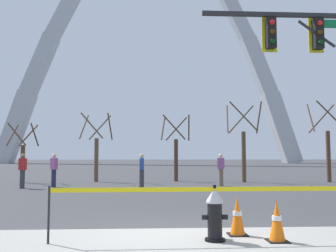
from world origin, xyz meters
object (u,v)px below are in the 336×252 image
at_px(traffic_cone_mid_sidewalk, 237,216).
at_px(pedestrian_standing_center, 23,170).
at_px(traffic_cone_by_hydrant, 277,221).
at_px(pedestrian_walking_left, 221,169).
at_px(monument_arch, 151,55).
at_px(traffic_signal_gantry, 328,67).
at_px(pedestrian_near_trees, 142,170).
at_px(fire_hydrant, 215,215).
at_px(pedestrian_walking_right, 54,170).

distance_m(traffic_cone_mid_sidewalk, pedestrian_standing_center, 12.78).
xyz_separation_m(traffic_cone_by_hydrant, pedestrian_standing_center, (-8.05, 10.90, 0.46)).
bearing_deg(traffic_cone_by_hydrant, pedestrian_walking_left, 83.62).
bearing_deg(monument_arch, pedestrian_standing_center, -96.75).
height_order(traffic_cone_mid_sidewalk, traffic_signal_gantry, traffic_signal_gantry).
bearing_deg(pedestrian_near_trees, traffic_signal_gantry, -51.58).
height_order(fire_hydrant, pedestrian_walking_right, pedestrian_walking_right).
height_order(fire_hydrant, pedestrian_standing_center, pedestrian_standing_center).
bearing_deg(monument_arch, pedestrian_walking_left, -86.52).
bearing_deg(monument_arch, fire_hydrant, -89.32).
relative_size(traffic_cone_by_hydrant, pedestrian_walking_right, 0.46).
bearing_deg(traffic_cone_by_hydrant, traffic_cone_mid_sidewalk, 136.45).
bearing_deg(pedestrian_near_trees, monument_arch, 89.20).
bearing_deg(pedestrian_walking_right, pedestrian_walking_left, 1.07).
relative_size(fire_hydrant, traffic_cone_by_hydrant, 1.36).
bearing_deg(traffic_signal_gantry, monument_arch, 94.57).
height_order(fire_hydrant, traffic_cone_mid_sidewalk, fire_hydrant).
bearing_deg(fire_hydrant, traffic_cone_mid_sidewalk, 40.31).
xyz_separation_m(fire_hydrant, traffic_cone_by_hydrant, (1.09, -0.11, -0.11)).
relative_size(traffic_cone_by_hydrant, traffic_signal_gantry, 0.12).
height_order(fire_hydrant, traffic_cone_by_hydrant, fire_hydrant).
bearing_deg(pedestrian_near_trees, fire_hydrant, -81.97).
bearing_deg(pedestrian_walking_right, traffic_cone_mid_sidewalk, -60.47).
distance_m(traffic_cone_mid_sidewalk, pedestrian_walking_right, 12.61).
distance_m(traffic_signal_gantry, pedestrian_walking_left, 8.68).
bearing_deg(traffic_cone_mid_sidewalk, pedestrian_walking_right, 119.53).
xyz_separation_m(pedestrian_walking_left, pedestrian_near_trees, (-3.88, -0.94, 0.00)).
bearing_deg(pedestrian_near_trees, traffic_cone_mid_sidewalk, -78.84).
bearing_deg(pedestrian_walking_left, traffic_cone_by_hydrant, -96.38).
height_order(traffic_cone_by_hydrant, traffic_cone_mid_sidewalk, same).
bearing_deg(pedestrian_standing_center, pedestrian_near_trees, -1.89).
xyz_separation_m(traffic_signal_gantry, monument_arch, (-4.76, 59.60, 16.72)).
relative_size(pedestrian_walking_right, pedestrian_near_trees, 1.00).
distance_m(pedestrian_standing_center, pedestrian_near_trees, 5.47).
height_order(monument_arch, pedestrian_walking_right, monument_arch).
xyz_separation_m(traffic_signal_gantry, pedestrian_walking_right, (-9.70, 7.73, -3.25)).
relative_size(fire_hydrant, pedestrian_near_trees, 0.62).
relative_size(traffic_cone_by_hydrant, monument_arch, 0.01).
bearing_deg(monument_arch, traffic_cone_mid_sidewalk, -88.84).
bearing_deg(pedestrian_walking_right, pedestrian_near_trees, -10.66).
distance_m(traffic_signal_gantry, pedestrian_near_trees, 9.43).
height_order(monument_arch, pedestrian_walking_left, monument_arch).
distance_m(traffic_cone_mid_sidewalk, monument_arch, 66.09).
relative_size(pedestrian_walking_left, pedestrian_near_trees, 1.00).
bearing_deg(traffic_signal_gantry, pedestrian_walking_left, 101.60).
distance_m(traffic_cone_mid_sidewalk, pedestrian_walking_left, 11.28).
distance_m(pedestrian_walking_left, pedestrian_standing_center, 9.38).
distance_m(monument_arch, pedestrian_walking_right, 55.81).
height_order(traffic_signal_gantry, pedestrian_walking_right, traffic_signal_gantry).
xyz_separation_m(traffic_cone_mid_sidewalk, traffic_signal_gantry, (3.50, 3.23, 3.71)).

